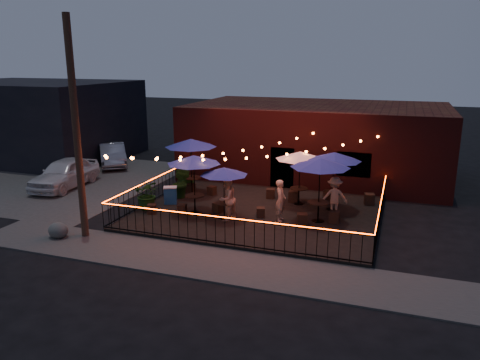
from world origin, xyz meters
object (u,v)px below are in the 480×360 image
at_px(cafe_table_0, 194,160).
at_px(cafe_table_3, 300,156).
at_px(utility_pole, 76,131).
at_px(cooler, 170,195).
at_px(cafe_table_1, 191,144).
at_px(cafe_table_2, 224,172).
at_px(cafe_table_4, 320,164).
at_px(boulder, 58,230).
at_px(cafe_table_5, 334,157).

relative_size(cafe_table_0, cafe_table_3, 1.11).
bearing_deg(utility_pole, cooler, 72.91).
xyz_separation_m(cafe_table_1, cafe_table_2, (2.75, -2.80, -0.50)).
relative_size(cafe_table_4, boulder, 3.31).
bearing_deg(cafe_table_3, cafe_table_2, -130.13).
xyz_separation_m(cafe_table_0, cooler, (-1.58, 0.81, -1.87)).
bearing_deg(cafe_table_4, cooler, 178.57).
relative_size(cafe_table_1, cafe_table_3, 1.34).
xyz_separation_m(cafe_table_3, boulder, (-7.62, -6.65, -2.02)).
distance_m(cafe_table_2, boulder, 6.62).
relative_size(cafe_table_2, cooler, 2.98).
relative_size(cafe_table_0, cafe_table_2, 1.15).
height_order(cafe_table_0, cooler, cafe_table_0).
bearing_deg(utility_pole, cafe_table_1, 75.20).
bearing_deg(cafe_table_3, cafe_table_1, -178.80).
bearing_deg(cafe_table_3, cooler, -161.55).
distance_m(cafe_table_5, boulder, 11.35).
height_order(cafe_table_3, cooler, cafe_table_3).
bearing_deg(cafe_table_2, cafe_table_5, 33.44).
bearing_deg(cafe_table_1, cafe_table_0, -62.61).
bearing_deg(cafe_table_2, cafe_table_0, 169.15).
bearing_deg(cafe_table_0, cafe_table_3, 34.11).
relative_size(utility_pole, cafe_table_2, 3.45).
height_order(cafe_table_3, cafe_table_4, cafe_table_4).
bearing_deg(boulder, cafe_table_1, 69.73).
bearing_deg(cooler, cafe_table_3, -5.65).
bearing_deg(cafe_table_3, utility_pole, -137.83).
xyz_separation_m(cafe_table_3, cafe_table_5, (1.53, -0.28, 0.11)).
height_order(cafe_table_1, cafe_table_5, cafe_table_1).
bearing_deg(cafe_table_0, cafe_table_4, 7.19).
bearing_deg(cafe_table_4, utility_pole, -152.55).
bearing_deg(cafe_table_5, cafe_table_3, 169.44).
bearing_deg(cafe_table_0, cafe_table_1, 117.39).
height_order(cafe_table_3, boulder, cafe_table_3).
height_order(utility_pole, boulder, utility_pole).
relative_size(cafe_table_1, boulder, 3.89).
xyz_separation_m(cafe_table_0, cafe_table_4, (5.12, 0.65, 0.11)).
bearing_deg(boulder, cafe_table_3, 41.12).
relative_size(cafe_table_1, cafe_table_5, 1.20).
height_order(cafe_table_0, cafe_table_4, cafe_table_4).
xyz_separation_m(cafe_table_1, cafe_table_5, (6.73, -0.18, -0.15)).
bearing_deg(cafe_table_4, cafe_table_0, -172.81).
height_order(utility_pole, cafe_table_3, utility_pole).
bearing_deg(cafe_table_2, utility_pole, -143.23).
bearing_deg(utility_pole, cafe_table_5, 35.21).
bearing_deg(cafe_table_5, cafe_table_0, -156.53).
height_order(cafe_table_1, cafe_table_4, cafe_table_1).
height_order(cafe_table_2, cafe_table_5, cafe_table_5).
height_order(cooler, boulder, cooler).
relative_size(utility_pole, cafe_table_0, 3.01).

